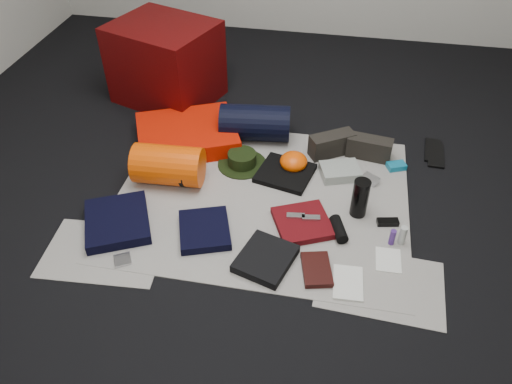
% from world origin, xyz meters
% --- Properties ---
extents(floor, '(4.50, 4.50, 0.02)m').
position_xyz_m(floor, '(0.00, 0.00, -0.01)').
color(floor, black).
rests_on(floor, ground).
extents(newspaper_mat, '(1.60, 1.30, 0.01)m').
position_xyz_m(newspaper_mat, '(0.00, 0.00, 0.00)').
color(newspaper_mat, '#B4B0A6').
rests_on(newspaper_mat, floor).
extents(newspaper_sheet_front_left, '(0.61, 0.44, 0.00)m').
position_xyz_m(newspaper_sheet_front_left, '(-0.70, -0.55, 0.00)').
color(newspaper_sheet_front_left, '#B4B0A6').
rests_on(newspaper_sheet_front_left, floor).
extents(newspaper_sheet_front_right, '(0.60, 0.43, 0.00)m').
position_xyz_m(newspaper_sheet_front_right, '(0.65, -0.50, 0.00)').
color(newspaper_sheet_front_right, '#B4B0A6').
rests_on(newspaper_sheet_front_right, floor).
extents(red_cabinet, '(0.79, 0.73, 0.54)m').
position_xyz_m(red_cabinet, '(-0.85, 0.95, 0.27)').
color(red_cabinet, '#4E0505').
rests_on(red_cabinet, floor).
extents(sleeping_pad, '(0.75, 0.69, 0.11)m').
position_xyz_m(sleeping_pad, '(-0.56, 0.43, 0.06)').
color(sleeping_pad, red).
rests_on(sleeping_pad, newspaper_mat).
extents(stuff_sack, '(0.40, 0.25, 0.23)m').
position_xyz_m(stuff_sack, '(-0.55, 0.04, 0.12)').
color(stuff_sack, '#EC4903').
rests_on(stuff_sack, newspaper_mat).
extents(sack_strap_left, '(0.02, 0.22, 0.22)m').
position_xyz_m(sack_strap_left, '(-0.65, 0.04, 0.11)').
color(sack_strap_left, black).
rests_on(sack_strap_left, newspaper_mat).
extents(sack_strap_right, '(0.03, 0.22, 0.22)m').
position_xyz_m(sack_strap_right, '(-0.45, 0.04, 0.11)').
color(sack_strap_right, black).
rests_on(sack_strap_right, newspaper_mat).
extents(navy_duffel, '(0.46, 0.28, 0.23)m').
position_xyz_m(navy_duffel, '(-0.15, 0.55, 0.12)').
color(navy_duffel, black).
rests_on(navy_duffel, newspaper_mat).
extents(boonie_brim, '(0.35, 0.35, 0.01)m').
position_xyz_m(boonie_brim, '(-0.17, 0.26, 0.01)').
color(boonie_brim, black).
rests_on(boonie_brim, newspaper_mat).
extents(boonie_crown, '(0.17, 0.17, 0.07)m').
position_xyz_m(boonie_crown, '(-0.17, 0.26, 0.05)').
color(boonie_crown, black).
rests_on(boonie_crown, boonie_brim).
extents(hiking_boot_left, '(0.29, 0.23, 0.14)m').
position_xyz_m(hiking_boot_left, '(0.35, 0.47, 0.07)').
color(hiking_boot_left, black).
rests_on(hiking_boot_left, newspaper_mat).
extents(hiking_boot_right, '(0.28, 0.14, 0.13)m').
position_xyz_m(hiking_boot_right, '(0.57, 0.48, 0.07)').
color(hiking_boot_right, black).
rests_on(hiking_boot_right, newspaper_mat).
extents(flip_flop_left, '(0.11, 0.25, 0.01)m').
position_xyz_m(flip_flop_left, '(0.97, 0.62, 0.01)').
color(flip_flop_left, black).
rests_on(flip_flop_left, floor).
extents(flip_flop_right, '(0.11, 0.26, 0.01)m').
position_xyz_m(flip_flop_right, '(0.98, 0.58, 0.01)').
color(flip_flop_right, black).
rests_on(flip_flop_right, floor).
extents(trousers_navy_a, '(0.44, 0.46, 0.06)m').
position_xyz_m(trousers_navy_a, '(-0.70, -0.37, 0.03)').
color(trousers_navy_a, black).
rests_on(trousers_navy_a, newspaper_mat).
extents(trousers_navy_b, '(0.33, 0.35, 0.04)m').
position_xyz_m(trousers_navy_b, '(-0.24, -0.33, 0.03)').
color(trousers_navy_b, black).
rests_on(trousers_navy_b, newspaper_mat).
extents(trousers_charcoal, '(0.31, 0.34, 0.04)m').
position_xyz_m(trousers_charcoal, '(0.10, -0.47, 0.03)').
color(trousers_charcoal, black).
rests_on(trousers_charcoal, newspaper_mat).
extents(black_tshirt, '(0.36, 0.34, 0.03)m').
position_xyz_m(black_tshirt, '(0.10, 0.21, 0.02)').
color(black_tshirt, black).
rests_on(black_tshirt, newspaper_mat).
extents(red_shirt, '(0.36, 0.36, 0.04)m').
position_xyz_m(red_shirt, '(0.25, -0.19, 0.02)').
color(red_shirt, '#56090D').
rests_on(red_shirt, newspaper_mat).
extents(orange_stuff_sack, '(0.20, 0.20, 0.11)m').
position_xyz_m(orange_stuff_sack, '(0.14, 0.28, 0.06)').
color(orange_stuff_sack, '#EC4903').
rests_on(orange_stuff_sack, newspaper_mat).
extents(first_aid_pouch, '(0.26, 0.23, 0.06)m').
position_xyz_m(first_aid_pouch, '(0.41, 0.27, 0.03)').
color(first_aid_pouch, gray).
rests_on(first_aid_pouch, newspaper_mat).
extents(water_bottle, '(0.09, 0.09, 0.22)m').
position_xyz_m(water_bottle, '(0.53, -0.04, 0.12)').
color(water_bottle, black).
rests_on(water_bottle, newspaper_mat).
extents(speaker, '(0.11, 0.17, 0.06)m').
position_xyz_m(speaker, '(0.44, -0.21, 0.04)').
color(speaker, black).
rests_on(speaker, newspaper_mat).
extents(compact_camera, '(0.11, 0.10, 0.04)m').
position_xyz_m(compact_camera, '(0.59, 0.24, 0.03)').
color(compact_camera, '#B9B9BE').
rests_on(compact_camera, newspaper_mat).
extents(cyan_case, '(0.12, 0.10, 0.03)m').
position_xyz_m(cyan_case, '(0.74, 0.40, 0.02)').
color(cyan_case, '#0E6A8C').
rests_on(cyan_case, newspaper_mat).
extents(toiletry_purple, '(0.03, 0.03, 0.09)m').
position_xyz_m(toiletry_purple, '(0.70, -0.23, 0.05)').
color(toiletry_purple, '#462476').
rests_on(toiletry_purple, newspaper_mat).
extents(toiletry_clear, '(0.05, 0.05, 0.11)m').
position_xyz_m(toiletry_clear, '(0.75, -0.22, 0.06)').
color(toiletry_clear, '#AAAFAA').
rests_on(toiletry_clear, newspaper_mat).
extents(paperback_book, '(0.18, 0.23, 0.03)m').
position_xyz_m(paperback_book, '(0.35, -0.48, 0.02)').
color(paperback_book, black).
rests_on(paperback_book, newspaper_mat).
extents(map_booklet, '(0.15, 0.21, 0.01)m').
position_xyz_m(map_booklet, '(0.50, -0.53, 0.01)').
color(map_booklet, silver).
rests_on(map_booklet, newspaper_mat).
extents(map_printout, '(0.12, 0.16, 0.01)m').
position_xyz_m(map_printout, '(0.69, -0.35, 0.01)').
color(map_printout, silver).
rests_on(map_printout, newspaper_mat).
extents(sunglasses, '(0.12, 0.07, 0.03)m').
position_xyz_m(sunglasses, '(0.68, -0.09, 0.02)').
color(sunglasses, black).
rests_on(sunglasses, newspaper_mat).
extents(key_cluster, '(0.11, 0.11, 0.01)m').
position_xyz_m(key_cluster, '(-0.58, -0.59, 0.01)').
color(key_cluster, '#B9B9BE').
rests_on(key_cluster, newspaper_mat).
extents(tape_roll, '(0.05, 0.05, 0.03)m').
position_xyz_m(tape_roll, '(0.12, 0.24, 0.05)').
color(tape_roll, beige).
rests_on(tape_roll, black_tshirt).
extents(energy_bar_a, '(0.10, 0.05, 0.01)m').
position_xyz_m(energy_bar_a, '(0.21, -0.17, 0.05)').
color(energy_bar_a, '#B9B9BE').
rests_on(energy_bar_a, red_shirt).
extents(energy_bar_b, '(0.10, 0.05, 0.01)m').
position_xyz_m(energy_bar_b, '(0.29, -0.17, 0.05)').
color(energy_bar_b, '#B9B9BE').
rests_on(energy_bar_b, red_shirt).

